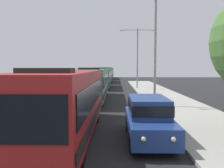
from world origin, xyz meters
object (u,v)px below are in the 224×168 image
bus_second_in_line (93,83)px  bus_rear (108,73)px  bus_middle (102,77)px  bus_fourth_in_line (106,75)px  bus_tail_end (109,72)px  white_suv (148,117)px  bus_lead (67,101)px  streetlamp_mid (155,38)px  streetlamp_far (137,52)px

bus_second_in_line → bus_rear: bearing=90.0°
bus_rear → bus_middle: bearing=-90.0°
bus_fourth_in_line → bus_tail_end: bearing=90.0°
bus_rear → white_suv: size_ratio=2.37×
bus_lead → streetlamp_mid: bearing=57.7°
bus_second_in_line → bus_tail_end: size_ratio=1.00×
bus_second_in_line → streetlamp_mid: bearing=-38.1°
bus_second_in_line → bus_tail_end: 55.23m
bus_tail_end → streetlamp_far: (5.40, -43.10, 3.75)m
bus_lead → bus_rear: (0.00, 54.44, 0.00)m
bus_second_in_line → streetlamp_mid: (5.40, -4.24, 3.87)m
bus_lead → bus_middle: bearing=90.0°
streetlamp_far → bus_tail_end: bearing=97.1°
white_suv → bus_middle: bearing=97.8°
streetlamp_mid → bus_tail_end: bearing=95.2°
bus_lead → bus_rear: same height
streetlamp_mid → streetlamp_far: (0.00, 16.37, -0.12)m
bus_rear → streetlamp_mid: size_ratio=1.35×
streetlamp_far → bus_fourth_in_line: bearing=109.1°
bus_lead → white_suv: (3.70, -0.40, -0.66)m
bus_middle → streetlamp_far: streetlamp_far is taller
bus_tail_end → streetlamp_mid: streetlamp_mid is taller
bus_middle → bus_fourth_in_line: size_ratio=0.95×
bus_lead → bus_fourth_in_line: same height
bus_lead → bus_second_in_line: (0.00, 12.78, 0.00)m
bus_lead → streetlamp_far: size_ratio=1.25×
bus_fourth_in_line → bus_tail_end: 27.47m
bus_lead → bus_rear: size_ratio=0.91×
bus_middle → bus_lead: bearing=-90.0°
bus_tail_end → streetlamp_mid: (5.40, -59.47, 3.87)m
bus_fourth_in_line → bus_middle: bearing=-90.0°
bus_tail_end → bus_rear: bearing=-90.0°
bus_middle → bus_tail_end: size_ratio=0.94×
white_suv → bus_second_in_line: bearing=105.7°
bus_second_in_line → bus_rear: same height
bus_rear → streetlamp_far: 30.26m
bus_lead → white_suv: size_ratio=2.15×
bus_fourth_in_line → streetlamp_far: bearing=-70.9°
bus_rear → streetlamp_far: streetlamp_far is taller
bus_rear → bus_tail_end: (0.00, 13.57, 0.00)m
bus_fourth_in_line → bus_tail_end: size_ratio=0.99×
bus_lead → bus_fourth_in_line: 40.54m
white_suv → bus_fourth_in_line: bearing=95.2°
streetlamp_mid → bus_lead: bearing=-122.3°
bus_fourth_in_line → streetlamp_mid: bearing=-80.4°
bus_lead → bus_tail_end: same height
bus_second_in_line → white_suv: 13.70m
bus_fourth_in_line → white_suv: 41.11m
bus_lead → streetlamp_mid: streetlamp_mid is taller
bus_second_in_line → streetlamp_far: bearing=66.0°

